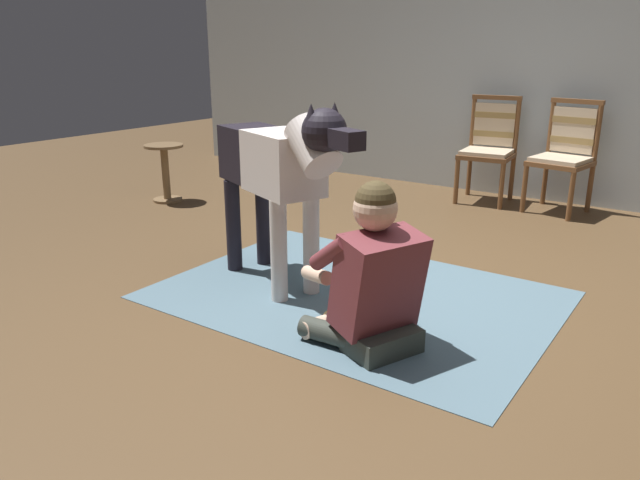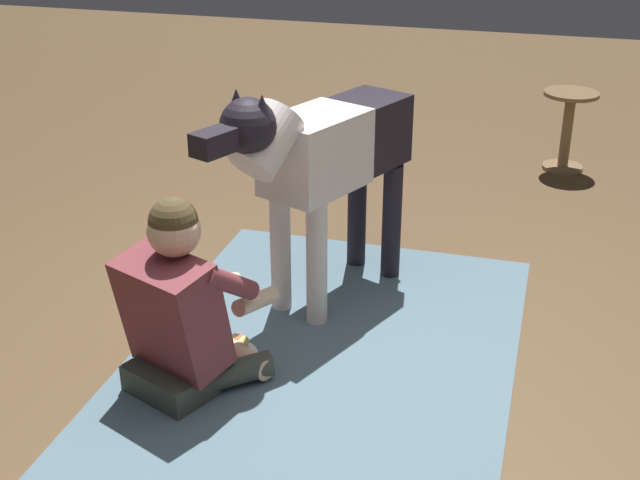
{
  "view_description": "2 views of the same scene",
  "coord_description": "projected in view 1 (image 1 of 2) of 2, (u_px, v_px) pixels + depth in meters",
  "views": [
    {
      "loc": [
        1.5,
        -2.9,
        1.42
      ],
      "look_at": [
        -0.26,
        -0.33,
        0.42
      ],
      "focal_mm": 33.93,
      "sensor_mm": 36.0,
      "label": 1
    },
    {
      "loc": [
        2.88,
        0.83,
        2.06
      ],
      "look_at": [
        -0.35,
        -0.09,
        0.48
      ],
      "focal_mm": 47.83,
      "sensor_mm": 36.0,
      "label": 2
    }
  ],
  "objects": [
    {
      "name": "dining_chair_left_of_pair",
      "position": [
        490.0,
        144.0,
        5.7
      ],
      "size": [
        0.5,
        0.5,
        0.98
      ],
      "color": "brown",
      "rests_on": "ground"
    },
    {
      "name": "back_wall",
      "position": [
        555.0,
        60.0,
        5.53
      ],
      "size": [
        8.66,
        0.1,
        2.6
      ],
      "primitive_type": "cube",
      "color": "#AEBBC1",
      "rests_on": "ground"
    },
    {
      "name": "area_rug",
      "position": [
        355.0,
        295.0,
        3.61
      ],
      "size": [
        2.26,
        1.64,
        0.01
      ],
      "primitive_type": "cube",
      "color": "slate",
      "rests_on": "ground"
    },
    {
      "name": "person_sitting_on_floor",
      "position": [
        372.0,
        281.0,
        2.92
      ],
      "size": [
        0.72,
        0.62,
        0.83
      ],
      "color": "#3A4038",
      "rests_on": "ground"
    },
    {
      "name": "large_dog",
      "position": [
        278.0,
        168.0,
        3.52
      ],
      "size": [
        1.38,
        0.68,
        1.15
      ],
      "color": "silver",
      "rests_on": "ground"
    },
    {
      "name": "hot_dog_on_plate",
      "position": [
        341.0,
        321.0,
        3.22
      ],
      "size": [
        0.24,
        0.24,
        0.06
      ],
      "color": "white",
      "rests_on": "ground"
    },
    {
      "name": "round_side_table",
      "position": [
        165.0,
        168.0,
        5.72
      ],
      "size": [
        0.36,
        0.36,
        0.54
      ],
      "color": "brown",
      "rests_on": "ground"
    },
    {
      "name": "dining_chair_right_of_pair",
      "position": [
        566.0,
        151.0,
        5.33
      ],
      "size": [
        0.53,
        0.53,
        0.98
      ],
      "color": "brown",
      "rests_on": "ground"
    },
    {
      "name": "ground_plane",
      "position": [
        390.0,
        302.0,
        3.52
      ],
      "size": [
        14.98,
        14.98,
        0.0
      ],
      "primitive_type": "plane",
      "color": "brown"
    }
  ]
}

